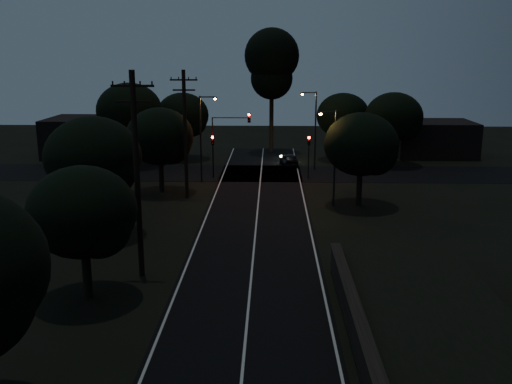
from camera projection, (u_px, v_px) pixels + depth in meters
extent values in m
cube|color=black|center=(255.00, 236.00, 37.83)|extent=(8.00, 70.00, 0.02)
cube|color=black|center=(261.00, 173.00, 57.24)|extent=(60.00, 8.00, 0.02)
cube|color=beige|center=(255.00, 235.00, 37.83)|extent=(0.12, 70.00, 0.01)
cube|color=beige|center=(199.00, 235.00, 37.93)|extent=(0.12, 70.00, 0.01)
cube|color=beige|center=(312.00, 236.00, 37.72)|extent=(0.12, 70.00, 0.01)
cube|color=black|center=(377.00, 372.00, 18.89)|extent=(0.55, 26.00, 0.10)
cylinder|color=black|center=(137.00, 177.00, 29.88)|extent=(0.30, 0.30, 11.00)
cube|color=black|center=(132.00, 86.00, 28.76)|extent=(2.20, 0.12, 0.12)
cube|color=black|center=(133.00, 102.00, 28.95)|extent=(1.80, 0.12, 0.12)
cylinder|color=black|center=(185.00, 135.00, 46.44)|extent=(0.30, 0.30, 10.50)
cube|color=black|center=(184.00, 80.00, 45.38)|extent=(2.20, 0.12, 0.12)
cube|color=black|center=(184.00, 90.00, 45.57)|extent=(1.80, 0.12, 0.12)
cylinder|color=black|center=(87.00, 274.00, 28.05)|extent=(0.44, 0.44, 2.46)
ellipsoid|color=black|center=(82.00, 212.00, 27.28)|extent=(5.23, 5.23, 4.45)
sphere|color=black|center=(99.00, 226.00, 26.88)|extent=(3.14, 3.14, 3.14)
cylinder|color=black|center=(97.00, 214.00, 37.77)|extent=(0.44, 0.44, 2.89)
ellipsoid|color=black|center=(93.00, 157.00, 36.86)|extent=(6.25, 6.25, 5.31)
sphere|color=black|center=(108.00, 169.00, 36.38)|extent=(3.75, 3.75, 3.75)
cylinder|color=black|center=(161.00, 177.00, 49.39)|extent=(0.44, 0.44, 2.70)
ellipsoid|color=black|center=(160.00, 136.00, 48.55)|extent=(5.77, 5.77, 4.90)
sphere|color=black|center=(171.00, 144.00, 48.10)|extent=(3.46, 3.46, 3.46)
cylinder|color=black|center=(184.00, 147.00, 64.92)|extent=(0.44, 0.44, 2.75)
ellipsoid|color=black|center=(183.00, 115.00, 64.07)|extent=(5.89, 5.89, 5.01)
sphere|color=black|center=(191.00, 121.00, 63.61)|extent=(3.53, 3.53, 3.53)
cylinder|color=black|center=(131.00, 150.00, 61.11)|extent=(0.44, 0.44, 3.27)
ellipsoid|color=black|center=(129.00, 111.00, 60.11)|extent=(6.88, 6.88, 5.85)
sphere|color=black|center=(140.00, 118.00, 59.57)|extent=(4.13, 4.13, 4.13)
cylinder|color=black|center=(342.00, 147.00, 64.44)|extent=(0.44, 0.44, 2.74)
ellipsoid|color=black|center=(343.00, 116.00, 63.58)|extent=(5.90, 5.90, 5.02)
sphere|color=black|center=(353.00, 121.00, 63.12)|extent=(3.54, 3.54, 3.54)
cylinder|color=black|center=(392.00, 151.00, 61.37)|extent=(0.44, 0.44, 2.87)
ellipsoid|color=black|center=(394.00, 117.00, 60.48)|extent=(6.12, 6.12, 5.20)
sphere|color=black|center=(405.00, 123.00, 60.01)|extent=(3.67, 3.67, 3.67)
cylinder|color=black|center=(359.00, 188.00, 45.05)|extent=(0.44, 0.44, 2.73)
ellipsoid|color=black|center=(361.00, 144.00, 44.21)|extent=(5.79, 5.79, 4.92)
sphere|color=black|center=(375.00, 153.00, 43.76)|extent=(3.48, 3.48, 3.48)
cylinder|color=black|center=(271.00, 119.00, 68.87)|extent=(0.50, 0.50, 8.07)
sphere|color=black|center=(272.00, 56.00, 67.10)|extent=(6.46, 6.46, 6.46)
sphere|color=black|center=(272.00, 78.00, 67.73)|extent=(4.99, 4.99, 4.99)
cube|color=black|center=(93.00, 136.00, 66.97)|extent=(10.00, 8.00, 4.40)
cube|color=black|center=(433.00, 138.00, 66.90)|extent=(9.00, 7.00, 4.00)
cylinder|color=black|center=(213.00, 161.00, 55.04)|extent=(0.12, 0.12, 3.20)
cube|color=black|center=(213.00, 140.00, 54.55)|extent=(0.28, 0.22, 0.90)
sphere|color=#FF0705|center=(213.00, 137.00, 54.36)|extent=(0.22, 0.22, 0.22)
cylinder|color=black|center=(308.00, 162.00, 54.79)|extent=(0.12, 0.12, 3.20)
cube|color=black|center=(309.00, 141.00, 54.30)|extent=(0.28, 0.22, 0.90)
sphere|color=#FF0705|center=(309.00, 138.00, 54.11)|extent=(0.22, 0.22, 0.22)
cylinder|color=black|center=(213.00, 152.00, 54.83)|extent=(0.12, 0.12, 5.00)
cube|color=black|center=(249.00, 118.00, 53.94)|extent=(0.28, 0.22, 0.90)
sphere|color=#FF0705|center=(249.00, 115.00, 53.75)|extent=(0.22, 0.22, 0.22)
cube|color=black|center=(231.00, 118.00, 53.99)|extent=(3.50, 0.08, 0.08)
cylinder|color=black|center=(201.00, 140.00, 52.55)|extent=(0.16, 0.16, 8.00)
cube|color=black|center=(207.00, 97.00, 51.60)|extent=(1.40, 0.10, 0.10)
cube|color=black|center=(215.00, 98.00, 51.59)|extent=(0.35, 0.22, 0.12)
sphere|color=orange|center=(215.00, 99.00, 51.62)|extent=(0.26, 0.26, 0.26)
cylinder|color=black|center=(315.00, 131.00, 58.08)|extent=(0.16, 0.16, 8.00)
cube|color=black|center=(309.00, 93.00, 57.16)|extent=(1.40, 0.10, 0.10)
cube|color=black|center=(302.00, 93.00, 57.20)|extent=(0.35, 0.22, 0.12)
sphere|color=orange|center=(302.00, 94.00, 57.22)|extent=(0.26, 0.26, 0.26)
cylinder|color=black|center=(335.00, 159.00, 44.54)|extent=(0.16, 0.16, 7.50)
cube|color=black|center=(328.00, 112.00, 43.68)|extent=(1.20, 0.10, 0.10)
cube|color=black|center=(321.00, 112.00, 43.71)|extent=(0.35, 0.22, 0.12)
sphere|color=orange|center=(321.00, 114.00, 43.73)|extent=(0.26, 0.26, 0.26)
imported|color=black|center=(289.00, 160.00, 60.88)|extent=(2.12, 4.14, 1.35)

